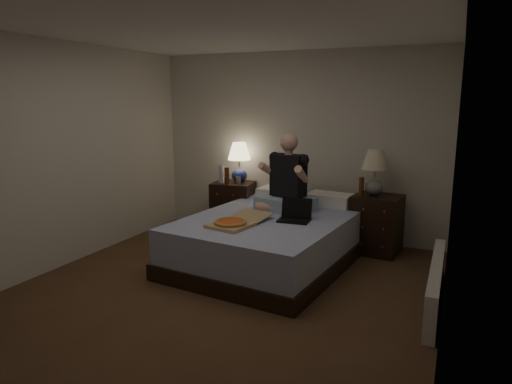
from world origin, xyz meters
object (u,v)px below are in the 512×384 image
at_px(soda_can, 238,180).
at_px(beer_bottle_right, 361,187).
at_px(beer_bottle_left, 227,176).
at_px(radiator, 435,284).
at_px(lamp_right, 375,172).
at_px(laptop, 294,211).
at_px(water_bottle, 221,174).
at_px(nightstand_left, 234,207).
at_px(person, 286,172).
at_px(nightstand_right, 377,224).
at_px(lamp_left, 239,162).
at_px(pizza_box, 230,223).
at_px(bed, 270,240).

xyz_separation_m(soda_can, beer_bottle_right, (1.72, -0.14, 0.06)).
height_order(beer_bottle_left, radiator, beer_bottle_left).
bearing_deg(lamp_right, laptop, -125.26).
relative_size(water_bottle, beer_bottle_right, 1.09).
bearing_deg(nightstand_left, beer_bottle_left, -103.80).
bearing_deg(water_bottle, laptop, -34.18).
bearing_deg(lamp_right, water_bottle, -179.66).
bearing_deg(person, water_bottle, 168.56).
xyz_separation_m(nightstand_left, radiator, (2.77, -1.40, -0.16)).
bearing_deg(beer_bottle_left, person, -23.29).
bearing_deg(nightstand_left, laptop, -47.36).
bearing_deg(soda_can, laptop, -40.45).
relative_size(nightstand_right, lamp_right, 1.28).
xyz_separation_m(lamp_left, beer_bottle_right, (1.76, -0.25, -0.17)).
distance_m(nightstand_left, laptop, 1.69).
bearing_deg(lamp_left, pizza_box, -67.24).
relative_size(soda_can, radiator, 0.06).
bearing_deg(beer_bottle_right, nightstand_left, 173.52).
bearing_deg(nightstand_right, pizza_box, -124.58).
xyz_separation_m(water_bottle, pizza_box, (0.87, -1.44, -0.25)).
height_order(lamp_left, laptop, lamp_left).
bearing_deg(lamp_right, lamp_left, 175.78).
xyz_separation_m(lamp_left, beer_bottle_left, (-0.09, -0.21, -0.16)).
distance_m(bed, nightstand_right, 1.38).
bearing_deg(nightstand_left, person, -38.48).
bearing_deg(pizza_box, beer_bottle_right, 60.57).
bearing_deg(beer_bottle_right, nightstand_right, 28.69).
bearing_deg(laptop, lamp_right, 50.40).
bearing_deg(lamp_left, beer_bottle_right, -8.20).
xyz_separation_m(beer_bottle_left, person, (1.03, -0.44, 0.18)).
bearing_deg(nightstand_right, soda_can, -173.97).
distance_m(lamp_left, soda_can, 0.26).
distance_m(beer_bottle_right, person, 0.93).
bearing_deg(bed, soda_can, 139.19).
xyz_separation_m(bed, beer_bottle_right, (0.87, 0.77, 0.56)).
height_order(beer_bottle_left, pizza_box, beer_bottle_left).
relative_size(beer_bottle_right, pizza_box, 0.30).
xyz_separation_m(beer_bottle_left, beer_bottle_right, (1.85, -0.04, -0.00)).
relative_size(beer_bottle_left, beer_bottle_right, 1.00).
relative_size(nightstand_left, beer_bottle_right, 3.12).
height_order(nightstand_right, soda_can, soda_can).
bearing_deg(nightstand_left, lamp_right, -10.26).
height_order(nightstand_right, beer_bottle_right, beer_bottle_right).
bearing_deg(lamp_right, nightstand_right, -12.03).
bearing_deg(beer_bottle_right, water_bottle, 177.04).
relative_size(water_bottle, radiator, 0.16).
bearing_deg(water_bottle, radiator, -23.98).
height_order(nightstand_left, person, person).
distance_m(bed, lamp_left, 1.54).
xyz_separation_m(lamp_right, laptop, (-0.69, -0.97, -0.33)).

